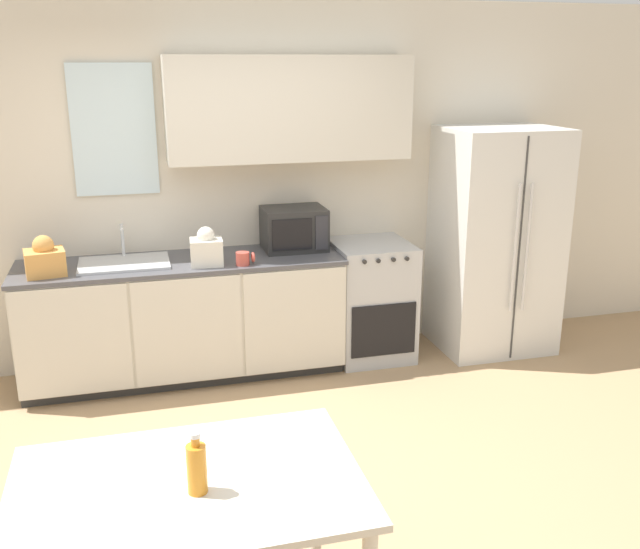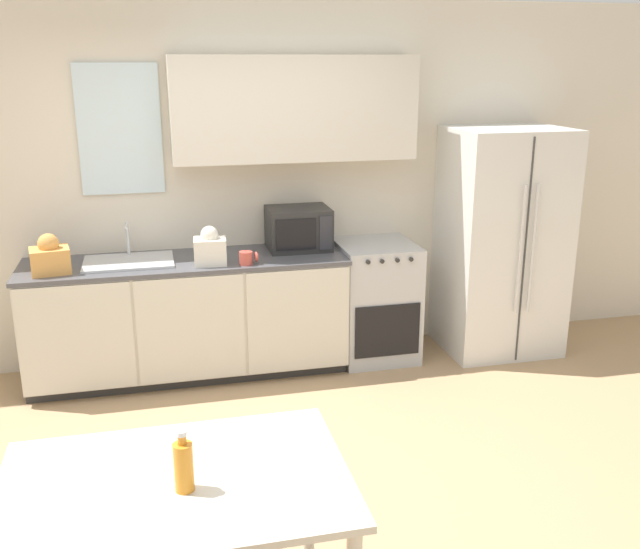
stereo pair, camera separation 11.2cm
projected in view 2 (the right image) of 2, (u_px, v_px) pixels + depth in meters
The scene contains 12 objects.
ground_plane at pixel (252, 485), 3.95m from camera, with size 12.00×12.00×0.00m, color tan.
wall_back at pixel (224, 173), 5.33m from camera, with size 12.00×0.38×2.70m.
kitchen_counter at pixel (189, 317), 5.25m from camera, with size 2.31×0.66×0.89m.
oven_range at pixel (375, 300), 5.58m from camera, with size 0.59×0.64×0.92m.
refrigerator at pixel (502, 242), 5.63m from camera, with size 0.88×0.77×1.77m.
kitchen_sink at pixel (129, 261), 5.04m from camera, with size 0.62×0.43×0.25m.
microwave at pixel (298, 228), 5.36m from camera, with size 0.46×0.37×0.32m.
coffee_mug at pixel (247, 258), 4.99m from camera, with size 0.13×0.10×0.09m.
grocery_bag_0 at pixel (50, 257), 4.77m from camera, with size 0.28×0.25×0.27m.
grocery_bag_1 at pixel (210, 248), 4.98m from camera, with size 0.24×0.20×0.27m.
dining_table at pixel (177, 503), 2.68m from camera, with size 1.30×0.87×0.77m.
drink_bottle at pixel (184, 465), 2.56m from camera, with size 0.07×0.07×0.24m.
Camera 2 is at (-0.44, -3.44, 2.27)m, focal length 40.00 mm.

